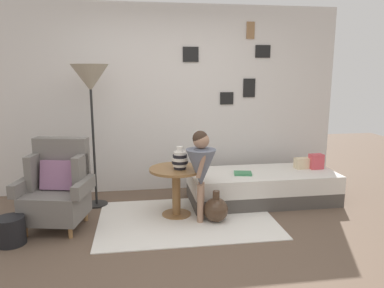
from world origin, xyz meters
TOP-DOWN VIEW (x-y plane):
  - ground_plane at (0.00, 0.00)m, footprint 12.00×12.00m
  - gallery_wall at (0.00, 1.95)m, footprint 4.80×0.12m
  - rug at (0.05, 0.72)m, footprint 2.02×1.38m
  - armchair at (-1.37, 0.77)m, footprint 0.84×0.71m
  - daybed at (1.12, 1.19)m, footprint 1.91×0.82m
  - pillow_head at (1.89, 1.24)m, footprint 0.18×0.13m
  - pillow_mid at (1.72, 1.29)m, footprint 0.22×0.14m
  - side_table at (-0.05, 0.87)m, footprint 0.63×0.63m
  - vase_striped at (-0.01, 0.83)m, footprint 0.19×0.19m
  - floor_lamp at (-1.03, 1.37)m, footprint 0.46×0.46m
  - person_child at (0.21, 0.66)m, footprint 0.34×0.34m
  - book_on_daybed at (0.83, 1.11)m, footprint 0.25×0.20m
  - demijohn_near at (0.38, 0.62)m, footprint 0.28×0.28m
  - magazine_basket at (-1.76, 0.38)m, footprint 0.28×0.28m

SIDE VIEW (x-z plane):
  - ground_plane at x=0.00m, z-range 0.00..0.00m
  - rug at x=0.05m, z-range 0.00..0.01m
  - magazine_basket at x=-1.76m, z-range 0.00..0.28m
  - demijohn_near at x=0.38m, z-range -0.04..0.33m
  - daybed at x=1.12m, z-range 0.00..0.40m
  - book_on_daybed at x=0.83m, z-range 0.40..0.43m
  - side_table at x=-0.05m, z-range 0.13..0.72m
  - armchair at x=-1.37m, z-range -0.05..0.92m
  - pillow_mid at x=1.72m, z-range 0.40..0.54m
  - pillow_head at x=1.89m, z-range 0.40..0.60m
  - person_child at x=0.21m, z-range 0.14..1.19m
  - vase_striped at x=-0.01m, z-range 0.56..0.83m
  - gallery_wall at x=0.00m, z-range 0.00..2.60m
  - floor_lamp at x=-1.03m, z-range 0.68..2.46m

